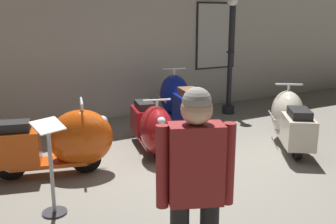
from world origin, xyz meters
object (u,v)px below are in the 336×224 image
Objects in this scene: visitor_0 at (195,184)px; scooter_3 at (290,119)px; scooter_1 at (153,127)px; info_stanchion at (52,176)px; lamppost at (230,56)px; scooter_0 at (61,142)px; scooter_2 at (179,100)px.

scooter_3 is at bearing -33.51° from visitor_0.
scooter_1 is at bearing 0.91° from visitor_0.
info_stanchion reaches higher than scooter_1.
visitor_0 is at bearing -130.19° from lamppost.
scooter_0 is 1.05× the size of visitor_0.
lamppost is (0.49, 2.33, 0.85)m from scooter_3.
scooter_3 is (0.99, -2.08, -0.04)m from scooter_2.
lamppost is (4.25, 1.70, 0.84)m from scooter_0.
info_stanchion is at bearing -148.93° from lamppost.
info_stanchion is (-4.12, -0.45, -0.02)m from scooter_3.
scooter_2 is at bearing -170.46° from lamppost.
scooter_0 is 1.64× the size of info_stanchion.
scooter_0 reaches higher than scooter_3.
visitor_0 is at bearing 163.92° from scooter_2.
scooter_3 is 4.14m from info_stanchion.
lamppost reaches higher than scooter_1.
scooter_0 is at bearing -158.19° from lamppost.
scooter_3 is at bearing 5.20° from scooter_0.
scooter_0 is 3.05m from visitor_0.
scooter_1 is 3.41m from visitor_0.
visitor_0 is (-1.23, -3.14, 0.55)m from scooter_1.
scooter_0 is 0.68× the size of lamppost.
visitor_0 is at bearing 159.21° from scooter_3.
scooter_0 is 3.12m from scooter_2.
scooter_3 is at bearing -141.47° from scooter_2.
visitor_0 is (-2.48, -4.45, 0.47)m from scooter_2.
lamppost is at bearing 23.02° from scooter_3.
scooter_0 is 0.94× the size of scooter_2.
lamppost is at bearing 36.58° from scooter_0.
scooter_2 is at bearing 38.96° from info_stanchion.
scooter_2 reaches higher than scooter_3.
scooter_1 is at bearing 149.23° from scooter_2.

